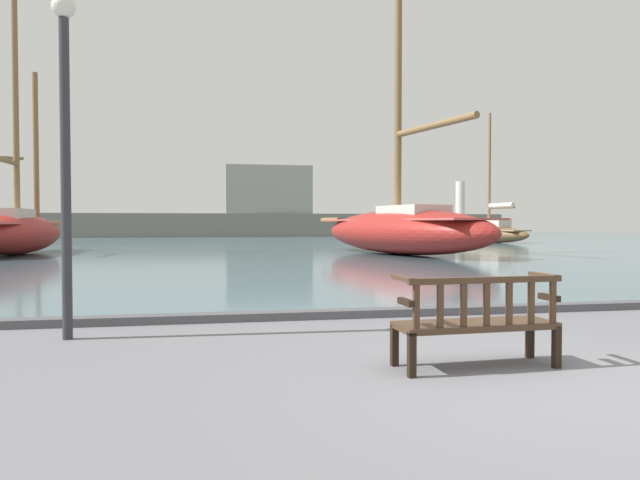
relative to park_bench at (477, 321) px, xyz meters
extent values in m
plane|color=slate|center=(0.34, -0.67, -0.47)|extent=(160.00, 160.00, 0.00)
cube|color=#476670|center=(0.34, 43.33, -0.43)|extent=(100.00, 80.00, 0.08)
cube|color=#4C4C50|center=(0.34, 3.18, -0.41)|extent=(40.00, 0.30, 0.12)
cube|color=black|center=(-0.78, 0.23, -0.26)|extent=(0.07, 0.07, 0.42)
cube|color=black|center=(0.75, 0.30, -0.26)|extent=(0.07, 0.07, 0.42)
cube|color=black|center=(-0.76, -0.22, -0.26)|extent=(0.07, 0.07, 0.42)
cube|color=black|center=(0.77, -0.15, -0.26)|extent=(0.07, 0.07, 0.42)
cube|color=#422D1E|center=(0.00, 0.04, -0.05)|extent=(1.62, 0.59, 0.06)
cube|color=#422D1E|center=(0.01, -0.18, 0.42)|extent=(1.60, 0.12, 0.06)
cube|color=#422D1E|center=(-0.71, -0.22, 0.19)|extent=(0.06, 0.04, 0.41)
cube|color=#422D1E|center=(-0.47, -0.21, 0.19)|extent=(0.06, 0.04, 0.41)
cube|color=#422D1E|center=(-0.23, -0.19, 0.19)|extent=(0.06, 0.04, 0.41)
cube|color=#422D1E|center=(0.01, -0.18, 0.19)|extent=(0.06, 0.04, 0.41)
cube|color=#422D1E|center=(0.25, -0.17, 0.19)|extent=(0.06, 0.04, 0.41)
cube|color=#422D1E|center=(0.49, -0.16, 0.19)|extent=(0.06, 0.04, 0.41)
cube|color=#422D1E|center=(0.73, -0.15, 0.19)|extent=(0.06, 0.04, 0.41)
cube|color=black|center=(-0.77, -0.09, 0.22)|extent=(0.07, 0.30, 0.06)
cube|color=#422D1E|center=(-0.77, 0.00, 0.43)|extent=(0.08, 0.47, 0.04)
cube|color=black|center=(0.77, -0.02, 0.22)|extent=(0.07, 0.30, 0.06)
cube|color=#422D1E|center=(0.77, 0.07, 0.43)|extent=(0.08, 0.47, 0.04)
ellipsoid|color=maroon|center=(5.55, 18.71, 0.58)|extent=(6.40, 12.25, 1.95)
cube|color=#C6514C|center=(5.55, 18.71, 1.12)|extent=(5.20, 10.67, 0.08)
cube|color=beige|center=(5.78, 17.86, 1.44)|extent=(2.59, 3.32, 0.57)
cylinder|color=brown|center=(5.48, 18.99, 8.37)|extent=(0.34, 0.34, 14.42)
cylinder|color=brown|center=(6.15, 16.52, 4.89)|extent=(1.61, 5.03, 0.28)
cylinder|color=brown|center=(3.76, 25.34, 1.14)|extent=(0.78, 1.98, 0.28)
ellipsoid|color=brown|center=(16.66, 32.01, 0.17)|extent=(3.52, 7.48, 1.12)
cube|color=#997A5B|center=(16.66, 32.01, 0.48)|extent=(2.84, 6.52, 0.08)
cube|color=beige|center=(16.78, 31.48, 0.92)|extent=(1.48, 2.08, 0.80)
cylinder|color=brown|center=(16.62, 32.18, 4.63)|extent=(0.20, 0.20, 8.21)
cylinder|color=brown|center=(16.90, 30.95, 2.05)|extent=(0.71, 2.51, 0.16)
cylinder|color=silver|center=(16.90, 30.95, 2.21)|extent=(0.81, 2.30, 0.32)
ellipsoid|color=maroon|center=(-11.02, 21.54, 0.49)|extent=(2.88, 9.18, 1.75)
cube|color=#C6514C|center=(-11.02, 21.54, 0.97)|extent=(2.20, 8.06, 0.08)
cube|color=beige|center=(-11.04, 20.85, 1.30)|extent=(1.48, 2.28, 0.58)
cylinder|color=brown|center=(-11.01, 21.76, 6.19)|extent=(0.26, 0.26, 10.35)
cylinder|color=brown|center=(-11.07, 20.14, 3.57)|extent=(0.32, 3.25, 0.20)
cylinder|color=brown|center=(-10.92, 24.26, 4.59)|extent=(0.26, 0.26, 7.17)
cylinder|color=brown|center=(-10.82, 27.02, 0.99)|extent=(0.27, 1.90, 0.20)
cylinder|color=#2D2D33|center=(-4.33, 2.23, 1.49)|extent=(0.12, 0.12, 3.93)
sphere|color=silver|center=(-4.33, 2.23, 3.60)|extent=(0.28, 0.28, 0.28)
cube|color=slate|center=(0.34, 53.73, 0.75)|extent=(56.38, 2.40, 2.44)
cube|color=gray|center=(3.12, 53.73, 4.45)|extent=(8.85, 2.00, 4.96)
cylinder|color=beige|center=(24.24, 53.73, 3.78)|extent=(1.00, 1.00, 3.62)
camera|label=1|loc=(-2.56, -5.22, 0.96)|focal=32.00mm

